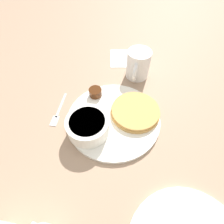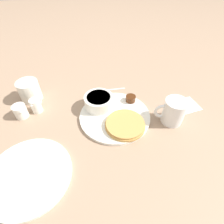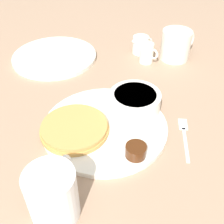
{
  "view_description": "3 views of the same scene",
  "coord_description": "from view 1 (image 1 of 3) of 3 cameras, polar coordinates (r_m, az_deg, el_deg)",
  "views": [
    {
      "loc": [
        0.3,
        0.06,
        0.45
      ],
      "look_at": [
        -0.0,
        -0.0,
        0.04
      ],
      "focal_mm": 28.0,
      "sensor_mm": 36.0,
      "label": 1
    },
    {
      "loc": [
        0.07,
        0.48,
        0.51
      ],
      "look_at": [
        0.01,
        -0.0,
        0.03
      ],
      "focal_mm": 28.0,
      "sensor_mm": 36.0,
      "label": 2
    },
    {
      "loc": [
        -0.46,
        -0.09,
        0.44
      ],
      "look_at": [
        0.02,
        -0.01,
        0.04
      ],
      "focal_mm": 45.0,
      "sensor_mm": 36.0,
      "label": 3
    }
  ],
  "objects": [
    {
      "name": "pancake_stack",
      "position": [
        0.54,
        7.63,
        0.29
      ],
      "size": [
        0.15,
        0.15,
        0.02
      ],
      "color": "tan",
      "rests_on": "plate"
    },
    {
      "name": "coffee_mug",
      "position": [
        0.65,
        8.46,
        15.05
      ],
      "size": [
        0.12,
        0.08,
        0.1
      ],
      "color": "white",
      "rests_on": "ground_plane"
    },
    {
      "name": "butter_ramekin",
      "position": [
        0.5,
        -11.06,
        -4.75
      ],
      "size": [
        0.04,
        0.04,
        0.04
      ],
      "color": "white",
      "rests_on": "plate"
    },
    {
      "name": "fork",
      "position": [
        0.58,
        -17.26,
        -0.18
      ],
      "size": [
        0.13,
        0.02,
        0.0
      ],
      "color": "silver",
      "rests_on": "ground_plane"
    },
    {
      "name": "ground_plane",
      "position": [
        0.54,
        0.49,
        -2.53
      ],
      "size": [
        4.0,
        4.0,
        0.0
      ],
      "primitive_type": "plane",
      "color": "#9E7F66"
    },
    {
      "name": "plate",
      "position": [
        0.53,
        0.49,
        -2.17
      ],
      "size": [
        0.28,
        0.28,
        0.01
      ],
      "color": "white",
      "rests_on": "ground_plane"
    },
    {
      "name": "bowl",
      "position": [
        0.49,
        -7.88,
        -4.37
      ],
      "size": [
        0.12,
        0.12,
        0.05
      ],
      "color": "white",
      "rests_on": "plate"
    },
    {
      "name": "syrup_cup",
      "position": [
        0.58,
        -5.43,
        6.42
      ],
      "size": [
        0.04,
        0.04,
        0.03
      ],
      "color": "#47230F",
      "rests_on": "plate"
    },
    {
      "name": "napkin",
      "position": [
        0.75,
        3.03,
        17.18
      ],
      "size": [
        0.13,
        0.11,
        0.0
      ],
      "color": "white",
      "rests_on": "ground_plane"
    }
  ]
}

